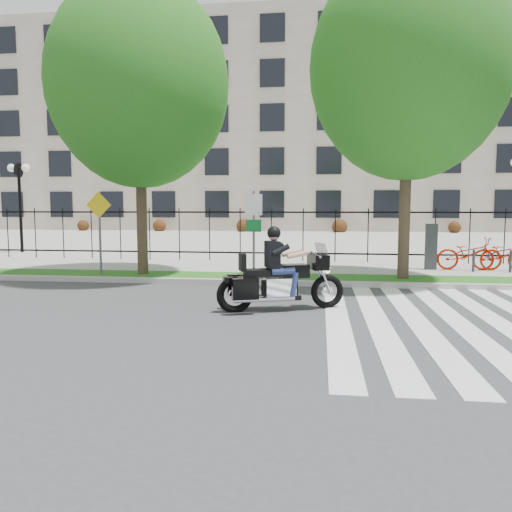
# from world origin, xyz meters

# --- Properties ---
(ground) EXTENTS (120.00, 120.00, 0.00)m
(ground) POSITION_xyz_m (0.00, 0.00, 0.00)
(ground) COLOR #38383A
(ground) RESTS_ON ground
(curb) EXTENTS (60.00, 0.20, 0.15)m
(curb) POSITION_xyz_m (0.00, 4.10, 0.07)
(curb) COLOR #ACABA2
(curb) RESTS_ON ground
(grass_verge) EXTENTS (60.00, 1.50, 0.15)m
(grass_verge) POSITION_xyz_m (0.00, 4.95, 0.07)
(grass_verge) COLOR #1D5A16
(grass_verge) RESTS_ON ground
(sidewalk) EXTENTS (60.00, 3.50, 0.15)m
(sidewalk) POSITION_xyz_m (0.00, 7.45, 0.07)
(sidewalk) COLOR #A2A098
(sidewalk) RESTS_ON ground
(plaza) EXTENTS (80.00, 34.00, 0.10)m
(plaza) POSITION_xyz_m (0.00, 25.00, 0.05)
(plaza) COLOR #A2A098
(plaza) RESTS_ON ground
(crosswalk_stripes) EXTENTS (5.70, 8.00, 0.01)m
(crosswalk_stripes) POSITION_xyz_m (4.83, 0.00, 0.01)
(crosswalk_stripes) COLOR silver
(crosswalk_stripes) RESTS_ON ground
(iron_fence) EXTENTS (30.00, 0.06, 2.00)m
(iron_fence) POSITION_xyz_m (0.00, 9.20, 1.15)
(iron_fence) COLOR black
(iron_fence) RESTS_ON sidewalk
(office_building) EXTENTS (60.00, 21.90, 20.15)m
(office_building) POSITION_xyz_m (0.00, 44.92, 9.97)
(office_building) COLOR #A79886
(office_building) RESTS_ON ground
(lamp_post_left) EXTENTS (1.06, 0.70, 4.25)m
(lamp_post_left) POSITION_xyz_m (-12.00, 12.00, 3.21)
(lamp_post_left) COLOR black
(lamp_post_left) RESTS_ON ground
(street_tree_1) EXTENTS (5.33, 5.33, 8.73)m
(street_tree_1) POSITION_xyz_m (-3.53, 4.95, 5.80)
(street_tree_1) COLOR #32261B
(street_tree_1) RESTS_ON grass_verge
(street_tree_2) EXTENTS (5.45, 5.45, 9.03)m
(street_tree_2) POSITION_xyz_m (4.21, 4.95, 6.04)
(street_tree_2) COLOR #32261B
(street_tree_2) RESTS_ON grass_verge
(sign_pole_regulatory) EXTENTS (0.50, 0.09, 2.50)m
(sign_pole_regulatory) POSITION_xyz_m (-0.06, 4.58, 1.74)
(sign_pole_regulatory) COLOR #59595B
(sign_pole_regulatory) RESTS_ON grass_verge
(sign_pole_warning) EXTENTS (0.78, 0.09, 2.49)m
(sign_pole_warning) POSITION_xyz_m (-4.72, 4.58, 1.74)
(sign_pole_warning) COLOR #59595B
(sign_pole_warning) RESTS_ON grass_verge
(motorcycle_rider) EXTENTS (2.66, 1.35, 2.14)m
(motorcycle_rider) POSITION_xyz_m (1.04, 0.76, 0.71)
(motorcycle_rider) COLOR black
(motorcycle_rider) RESTS_ON ground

